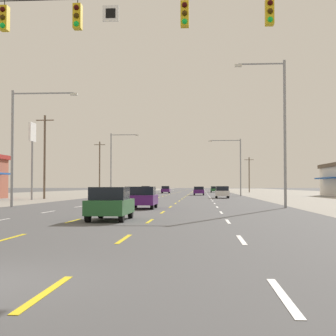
% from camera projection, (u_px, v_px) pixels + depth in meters
% --- Properties ---
extents(ground_plane, '(572.00, 572.00, 0.00)m').
position_uv_depth(ground_plane, '(174.00, 196.00, 73.85)').
color(ground_plane, '#4C4C4F').
extents(lot_apron_left, '(28.00, 440.00, 0.01)m').
position_uv_depth(lot_apron_left, '(11.00, 196.00, 75.50)').
color(lot_apron_left, gray).
rests_on(lot_apron_left, ground).
extents(lane_markings, '(10.64, 227.60, 0.01)m').
position_uv_depth(lane_markings, '(183.00, 193.00, 112.24)').
color(lane_markings, white).
rests_on(lane_markings, ground).
extents(signal_span_wire, '(26.85, 0.53, 9.57)m').
position_uv_depth(signal_span_wire, '(90.00, 74.00, 18.24)').
color(signal_span_wire, brown).
rests_on(signal_span_wire, ground).
extents(hatchback_center_turn_nearest, '(1.72, 3.90, 1.54)m').
position_uv_depth(hatchback_center_turn_nearest, '(110.00, 203.00, 23.00)').
color(hatchback_center_turn_nearest, '#235B2D').
rests_on(hatchback_center_turn_nearest, ground).
extents(hatchback_center_turn_near, '(1.72, 3.90, 1.54)m').
position_uv_depth(hatchback_center_turn_near, '(143.00, 197.00, 34.63)').
color(hatchback_center_turn_near, '#4C196B').
rests_on(hatchback_center_turn_near, ground).
extents(hatchback_far_right_mid, '(1.72, 3.90, 1.54)m').
position_uv_depth(hatchback_far_right_mid, '(222.00, 192.00, 64.27)').
color(hatchback_far_right_mid, white).
rests_on(hatchback_far_right_mid, ground).
extents(sedan_far_left_midfar, '(1.80, 4.50, 1.46)m').
position_uv_depth(sedan_far_left_midfar, '(131.00, 191.00, 78.61)').
color(sedan_far_left_midfar, silver).
rests_on(sedan_far_left_midfar, ground).
extents(sedan_inner_right_far, '(1.80, 4.50, 1.46)m').
position_uv_depth(sedan_inner_right_far, '(199.00, 191.00, 84.31)').
color(sedan_inner_right_far, '#4C196B').
rests_on(sedan_inner_right_far, ground).
extents(hatchback_far_left_farther, '(1.72, 3.90, 1.54)m').
position_uv_depth(hatchback_far_left_farther, '(146.00, 190.00, 100.09)').
color(hatchback_far_left_farther, red).
rests_on(hatchback_far_left_farther, ground).
extents(hatchback_inner_left_farthest, '(1.72, 3.90, 1.54)m').
position_uv_depth(hatchback_inner_left_farthest, '(166.00, 190.00, 105.25)').
color(hatchback_inner_left_farthest, '#4C196B').
rests_on(hatchback_inner_left_farthest, ground).
extents(sedan_far_right_distant_a, '(1.80, 4.50, 1.46)m').
position_uv_depth(sedan_far_right_distant_a, '(214.00, 189.00, 118.68)').
color(sedan_far_right_distant_a, '#235B2D').
rests_on(sedan_far_right_distant_a, ground).
extents(pole_sign_left_row_1, '(0.24, 1.90, 8.77)m').
position_uv_depth(pole_sign_left_row_1, '(32.00, 142.00, 56.45)').
color(pole_sign_left_row_1, gray).
rests_on(pole_sign_left_row_1, ground).
extents(streetlight_left_row_0, '(5.06, 0.26, 8.82)m').
position_uv_depth(streetlight_left_row_0, '(20.00, 137.00, 37.44)').
color(streetlight_left_row_0, gray).
rests_on(streetlight_left_row_0, ground).
extents(streetlight_right_row_0, '(3.70, 0.26, 10.78)m').
position_uv_depth(streetlight_right_row_0, '(280.00, 124.00, 36.18)').
color(streetlight_right_row_0, gray).
rests_on(streetlight_right_row_0, ground).
extents(streetlight_left_row_1, '(4.55, 0.26, 9.88)m').
position_uv_depth(streetlight_left_row_1, '(114.00, 159.00, 78.36)').
color(streetlight_left_row_1, gray).
rests_on(streetlight_left_row_1, ground).
extents(streetlight_right_row_1, '(5.02, 0.26, 8.90)m').
position_uv_depth(streetlight_right_row_1, '(237.00, 162.00, 77.06)').
color(streetlight_right_row_1, gray).
rests_on(streetlight_right_row_1, ground).
extents(utility_pole_left_row_1, '(2.20, 0.26, 10.22)m').
position_uv_depth(utility_pole_left_row_1, '(45.00, 155.00, 60.65)').
color(utility_pole_left_row_1, brown).
rests_on(utility_pole_left_row_1, ground).
extents(utility_pole_left_row_2, '(2.20, 0.26, 10.22)m').
position_uv_depth(utility_pole_left_row_2, '(100.00, 167.00, 97.04)').
color(utility_pole_left_row_2, brown).
rests_on(utility_pole_left_row_2, ground).
extents(utility_pole_right_row_3, '(2.20, 0.26, 8.48)m').
position_uv_depth(utility_pole_right_row_3, '(249.00, 174.00, 120.02)').
color(utility_pole_right_row_3, brown).
rests_on(utility_pole_right_row_3, ground).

